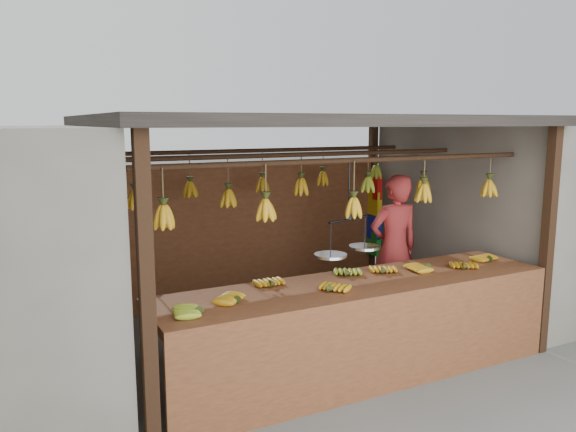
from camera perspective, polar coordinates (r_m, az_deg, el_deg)
ground at (r=6.36m, az=1.26°, el=-12.03°), size 80.00×80.00×0.00m
stall at (r=6.22m, az=-0.12°, el=6.15°), size 4.30×3.30×2.40m
neighbor_right at (r=8.35m, az=23.60°, el=0.54°), size 3.00×3.00×2.30m
counter at (r=5.14m, az=8.06°, el=-8.93°), size 3.84×0.87×0.96m
hanging_bananas at (r=5.97m, az=1.23°, el=2.58°), size 3.63×2.24×0.39m
balance_scale at (r=5.16m, az=6.13°, el=-3.12°), size 0.75×0.43×0.84m
vendor at (r=6.73m, az=10.72°, el=-3.24°), size 0.67×0.48×1.74m
bag_bundles at (r=8.21m, az=8.75°, el=0.07°), size 0.08×0.26×1.16m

